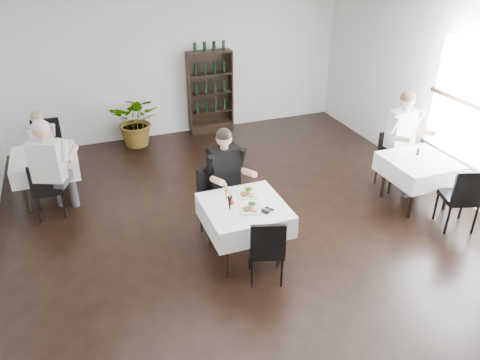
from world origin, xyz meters
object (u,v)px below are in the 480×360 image
at_px(main_table, 244,215).
at_px(diner_main, 227,173).
at_px(wine_shelf, 210,93).
at_px(potted_tree, 137,120).

bearing_deg(main_table, diner_main, 89.50).
height_order(wine_shelf, main_table, wine_shelf).
bearing_deg(main_table, potted_tree, 99.60).
bearing_deg(potted_tree, main_table, -80.40).
xyz_separation_m(potted_tree, diner_main, (0.70, -3.42, 0.36)).
bearing_deg(wine_shelf, diner_main, -103.85).
distance_m(wine_shelf, diner_main, 3.73).
bearing_deg(potted_tree, diner_main, -78.41).
relative_size(main_table, diner_main, 0.67).
xyz_separation_m(wine_shelf, potted_tree, (-1.60, -0.20, -0.32)).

